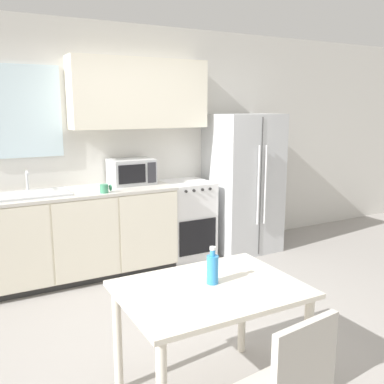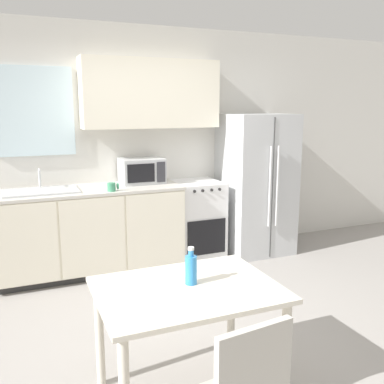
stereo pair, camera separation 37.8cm
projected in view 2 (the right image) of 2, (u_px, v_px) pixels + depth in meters
name	position (u px, v px, depth m)	size (l,w,h in m)	color
ground_plane	(184.00, 332.00, 3.46)	(12.00, 12.00, 0.00)	gray
wall_back	(125.00, 137.00, 4.92)	(12.00, 0.38, 2.70)	silver
kitchen_counter	(88.00, 231.00, 4.63)	(2.03, 0.67, 0.94)	#333333
oven_range	(197.00, 219.00, 5.14)	(0.55, 0.61, 0.92)	white
refrigerator	(256.00, 184.00, 5.29)	(0.79, 0.77, 1.71)	silver
kitchen_sink	(41.00, 191.00, 4.37)	(0.73, 0.45, 0.22)	#B7BABC
microwave	(142.00, 171.00, 4.86)	(0.48, 0.36, 0.28)	#B7BABC
coffee_mug	(112.00, 187.00, 4.40)	(0.12, 0.09, 0.09)	#3F8C66
dining_table	(188.00, 304.00, 2.56)	(1.07, 0.79, 0.74)	beige
drink_bottle	(191.00, 269.00, 2.58)	(0.07, 0.07, 0.23)	#338CD8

